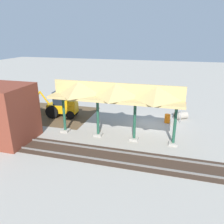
{
  "coord_description": "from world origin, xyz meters",
  "views": [
    {
      "loc": [
        -1.54,
        20.67,
        8.52
      ],
      "look_at": [
        3.71,
        1.73,
        1.6
      ],
      "focal_mm": 35.0,
      "sensor_mm": 36.0,
      "label": 1
    }
  ],
  "objects_px": {
    "stop_sign": "(182,107)",
    "concrete_pipe": "(181,115)",
    "backhoe": "(61,105)",
    "traffic_barrel": "(167,119)",
    "brick_utility_building": "(2,113)"
  },
  "relations": [
    {
      "from": "stop_sign",
      "to": "backhoe",
      "type": "bearing_deg",
      "value": 6.55
    },
    {
      "from": "concrete_pipe",
      "to": "traffic_barrel",
      "type": "xyz_separation_m",
      "value": [
        1.34,
        1.5,
        0.06
      ]
    },
    {
      "from": "backhoe",
      "to": "concrete_pipe",
      "type": "bearing_deg",
      "value": -167.95
    },
    {
      "from": "concrete_pipe",
      "to": "traffic_barrel",
      "type": "bearing_deg",
      "value": 48.13
    },
    {
      "from": "stop_sign",
      "to": "brick_utility_building",
      "type": "height_order",
      "value": "brick_utility_building"
    },
    {
      "from": "stop_sign",
      "to": "concrete_pipe",
      "type": "relative_size",
      "value": 1.54
    },
    {
      "from": "stop_sign",
      "to": "backhoe",
      "type": "relative_size",
      "value": 0.48
    },
    {
      "from": "stop_sign",
      "to": "backhoe",
      "type": "xyz_separation_m",
      "value": [
        12.63,
        1.45,
        -0.51
      ]
    },
    {
      "from": "traffic_barrel",
      "to": "concrete_pipe",
      "type": "bearing_deg",
      "value": -131.87
    },
    {
      "from": "stop_sign",
      "to": "traffic_barrel",
      "type": "distance_m",
      "value": 1.87
    },
    {
      "from": "backhoe",
      "to": "traffic_barrel",
      "type": "relative_size",
      "value": 5.73
    },
    {
      "from": "brick_utility_building",
      "to": "concrete_pipe",
      "type": "bearing_deg",
      "value": -148.08
    },
    {
      "from": "concrete_pipe",
      "to": "traffic_barrel",
      "type": "height_order",
      "value": "traffic_barrel"
    },
    {
      "from": "traffic_barrel",
      "to": "brick_utility_building",
      "type": "bearing_deg",
      "value": 29.83
    },
    {
      "from": "backhoe",
      "to": "stop_sign",
      "type": "bearing_deg",
      "value": -173.45
    }
  ]
}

